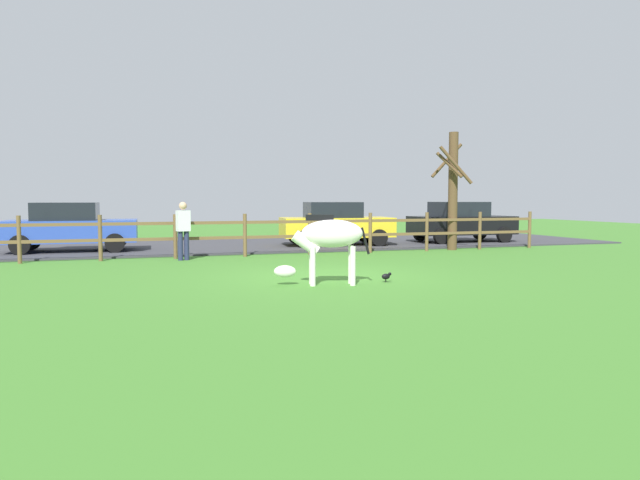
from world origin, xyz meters
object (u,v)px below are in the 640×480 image
Objects in this scene: zebra at (328,239)px; parked_car_yellow at (336,223)px; crow_on_grass at (386,276)px; visitor_near_fence at (183,228)px; parked_car_blue at (70,227)px; parked_car_black at (461,221)px; bare_tree at (453,188)px.

zebra is 9.61m from parked_car_yellow.
crow_on_grass is 6.85m from visitor_near_fence.
parked_car_yellow reaches higher than zebra.
parked_car_blue is 14.14m from parked_car_black.
bare_tree is 2.07× the size of zebra.
bare_tree is 9.26m from zebra.
visitor_near_fence is at bearing 121.89° from crow_on_grass.
parked_car_black is at bearing 16.60° from visitor_near_fence.
visitor_near_fence reaches higher than parked_car_blue.
visitor_near_fence reaches higher than parked_car_black.
parked_car_yellow reaches higher than crow_on_grass.
parked_car_black reaches higher than zebra.
crow_on_grass is at bearing -53.50° from parked_car_blue.
crow_on_grass is at bearing -1.92° from zebra.
parked_car_yellow and parked_car_black have the same top height.
visitor_near_fence is (-10.91, -3.25, 0.06)m from parked_car_black.
parked_car_black is at bearing 53.22° from bare_tree.
parked_car_black is at bearing -0.16° from parked_car_yellow.
visitor_near_fence reaches higher than parked_car_yellow.
zebra is 12.42m from parked_car_black.
bare_tree reaches higher than parked_car_black.
parked_car_yellow is 6.57m from visitor_near_fence.
parked_car_yellow is (3.37, 9.00, -0.08)m from zebra.
parked_car_blue is 1.01× the size of parked_car_black.
bare_tree is 9.05m from visitor_near_fence.
bare_tree is 18.40× the size of crow_on_grass.
parked_car_blue is (-12.18, 2.81, -1.24)m from bare_tree.
visitor_near_fence is (3.23, -3.45, 0.06)m from parked_car_blue.
bare_tree is at bearing -39.04° from parked_car_yellow.
bare_tree reaches higher than parked_car_yellow.
parked_car_black is 2.46× the size of visitor_near_fence.
zebra is 0.47× the size of parked_car_blue.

